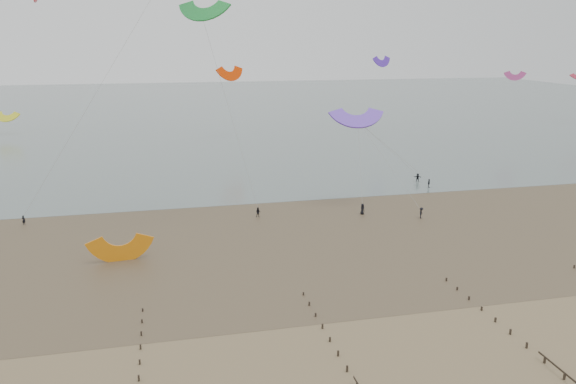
% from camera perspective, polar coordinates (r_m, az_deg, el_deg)
% --- Properties ---
extents(ground, '(500.00, 500.00, 0.00)m').
position_cam_1_polar(ground, '(54.66, 0.56, -16.19)').
color(ground, brown).
rests_on(ground, ground).
extents(sea_and_shore, '(500.00, 665.00, 0.03)m').
position_cam_1_polar(sea_and_shore, '(84.99, -7.47, -4.48)').
color(sea_and_shore, '#475654').
rests_on(sea_and_shore, ground).
extents(kitesurfer_lead, '(0.67, 0.55, 1.59)m').
position_cam_1_polar(kitesurfer_lead, '(98.48, -25.27, -2.60)').
color(kitesurfer_lead, black).
rests_on(kitesurfer_lead, ground).
extents(kitesurfers, '(130.15, 24.38, 1.89)m').
position_cam_1_polar(kitesurfers, '(105.18, 10.54, -0.23)').
color(kitesurfers, black).
rests_on(kitesurfers, ground).
extents(grounded_kite, '(7.72, 6.30, 3.96)m').
position_cam_1_polar(grounded_kite, '(78.48, -16.55, -6.72)').
color(grounded_kite, orange).
rests_on(grounded_kite, ground).
extents(kites_airborne, '(239.25, 120.29, 41.37)m').
position_cam_1_polar(kites_airborne, '(133.52, -15.78, 11.89)').
color(kites_airborne, green).
rests_on(kites_airborne, ground).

